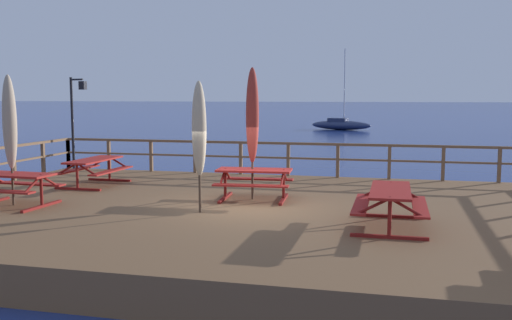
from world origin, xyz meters
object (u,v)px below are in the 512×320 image
(picnic_table_mid_left, at_px, (390,199))
(patio_umbrella_tall_mid_left, at_px, (10,123))
(picnic_table_front_left, at_px, (254,178))
(lamp_post_hooked, at_px, (76,110))
(picnic_table_back_right, at_px, (14,182))
(picnic_table_mid_right, at_px, (94,166))
(sailboat_distant, at_px, (341,125))
(patio_umbrella_tall_mid_right, at_px, (199,129))
(patio_umbrella_short_mid, at_px, (252,116))

(picnic_table_mid_left, distance_m, patio_umbrella_tall_mid_left, 8.79)
(picnic_table_front_left, relative_size, lamp_post_hooked, 0.60)
(picnic_table_back_right, height_order, lamp_post_hooked, lamp_post_hooked)
(picnic_table_mid_right, bearing_deg, sailboat_distant, 85.20)
(patio_umbrella_tall_mid_right, relative_size, lamp_post_hooked, 0.91)
(picnic_table_front_left, distance_m, patio_umbrella_short_mid, 1.52)
(patio_umbrella_tall_mid_left, xyz_separation_m, sailboat_distant, (3.73, 43.71, -2.13))
(picnic_table_mid_left, distance_m, patio_umbrella_tall_mid_right, 4.33)
(picnic_table_back_right, distance_m, patio_umbrella_short_mid, 5.87)
(picnic_table_front_left, height_order, patio_umbrella_tall_mid_right, patio_umbrella_tall_mid_right)
(picnic_table_front_left, distance_m, picnic_table_mid_right, 5.17)
(picnic_table_front_left, xyz_separation_m, sailboat_distant, (-1.64, 41.67, -0.74))
(picnic_table_front_left, bearing_deg, sailboat_distant, 92.25)
(sailboat_distant, bearing_deg, patio_umbrella_tall_mid_left, -94.88)
(picnic_table_mid_right, bearing_deg, picnic_table_back_right, -94.59)
(picnic_table_front_left, height_order, picnic_table_back_right, same)
(patio_umbrella_tall_mid_left, xyz_separation_m, lamp_post_hooked, (-1.78, 5.82, 0.16))
(picnic_table_front_left, distance_m, picnic_table_mid_left, 4.02)
(picnic_table_mid_right, distance_m, lamp_post_hooked, 3.72)
(patio_umbrella_tall_mid_right, bearing_deg, patio_umbrella_short_mid, 68.16)
(lamp_post_hooked, distance_m, sailboat_distant, 38.36)
(lamp_post_hooked, bearing_deg, picnic_table_front_left, -27.81)
(picnic_table_back_right, relative_size, picnic_table_mid_left, 0.88)
(picnic_table_back_right, bearing_deg, sailboat_distant, 85.22)
(patio_umbrella_tall_mid_right, relative_size, sailboat_distant, 0.38)
(picnic_table_mid_right, relative_size, lamp_post_hooked, 0.67)
(picnic_table_back_right, relative_size, sailboat_distant, 0.25)
(patio_umbrella_tall_mid_left, height_order, lamp_post_hooked, lamp_post_hooked)
(sailboat_distant, bearing_deg, picnic_table_back_right, -94.78)
(patio_umbrella_tall_mid_left, bearing_deg, patio_umbrella_tall_mid_right, 2.96)
(picnic_table_mid_left, distance_m, patio_umbrella_short_mid, 4.36)
(picnic_table_mid_right, height_order, sailboat_distant, sailboat_distant)
(picnic_table_back_right, bearing_deg, picnic_table_mid_right, 85.41)
(picnic_table_front_left, bearing_deg, picnic_table_mid_right, 167.40)
(picnic_table_mid_left, bearing_deg, picnic_table_mid_right, 157.77)
(picnic_table_mid_right, relative_size, patio_umbrella_short_mid, 0.66)
(picnic_table_mid_left, relative_size, patio_umbrella_tall_mid_right, 0.76)
(patio_umbrella_short_mid, xyz_separation_m, patio_umbrella_tall_mid_right, (-0.74, -1.84, -0.23))
(patio_umbrella_short_mid, xyz_separation_m, sailboat_distant, (-1.58, 41.63, -2.26))
(picnic_table_back_right, bearing_deg, picnic_table_mid_left, -1.23)
(patio_umbrella_tall_mid_right, height_order, lamp_post_hooked, lamp_post_hooked)
(picnic_table_front_left, height_order, patio_umbrella_short_mid, patio_umbrella_short_mid)
(patio_umbrella_short_mid, bearing_deg, patio_umbrella_tall_mid_right, -111.84)
(patio_umbrella_tall_mid_right, bearing_deg, picnic_table_front_left, 66.28)
(picnic_table_mid_right, xyz_separation_m, sailboat_distant, (3.40, 40.54, -0.75))
(picnic_table_mid_left, relative_size, patio_umbrella_tall_mid_left, 0.72)
(picnic_table_mid_right, xyz_separation_m, patio_umbrella_short_mid, (4.99, -1.09, 1.51))
(picnic_table_back_right, height_order, sailboat_distant, sailboat_distant)
(lamp_post_hooked, bearing_deg, patio_umbrella_tall_mid_left, -72.96)
(patio_umbrella_tall_mid_left, xyz_separation_m, patio_umbrella_tall_mid_right, (4.58, 0.24, -0.10))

